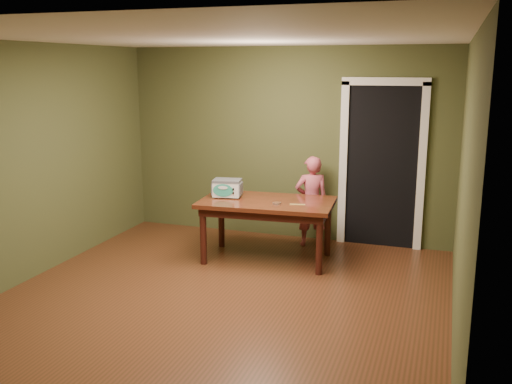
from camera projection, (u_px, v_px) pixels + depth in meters
floor at (216, 304)px, 5.74m from camera, size 5.00×5.00×0.00m
room_shell at (214, 135)px, 5.36m from camera, size 4.52×5.02×2.61m
doorway at (384, 163)px, 7.67m from camera, size 1.10×0.66×2.25m
dining_table at (267, 208)px, 6.91m from camera, size 1.66×1.01×0.75m
toy_oven at (227, 187)px, 7.05m from camera, size 0.39×0.30×0.22m
baking_pan at (277, 203)px, 6.70m from camera, size 0.10×0.10×0.02m
spatula at (297, 204)px, 6.67m from camera, size 0.18×0.06×0.01m
child at (311, 201)px, 7.50m from camera, size 0.52×0.45×1.20m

